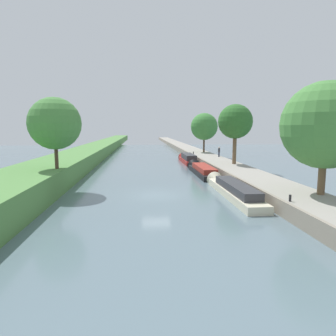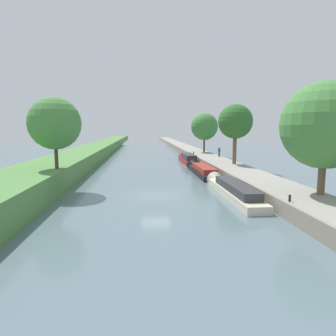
# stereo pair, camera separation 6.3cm
# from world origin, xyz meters

# --- Properties ---
(ground_plane) EXTENTS (160.00, 160.00, 0.00)m
(ground_plane) POSITION_xyz_m (0.00, 0.00, 0.00)
(ground_plane) COLOR slate
(left_grassy_bank) EXTENTS (6.04, 260.00, 2.16)m
(left_grassy_bank) POSITION_xyz_m (-11.21, 0.00, 1.08)
(left_grassy_bank) COLOR #518442
(left_grassy_bank) RESTS_ON ground_plane
(right_towpath) EXTENTS (4.31, 260.00, 1.06)m
(right_towpath) POSITION_xyz_m (10.34, 0.00, 0.53)
(right_towpath) COLOR gray
(right_towpath) RESTS_ON ground_plane
(stone_quay) EXTENTS (0.25, 260.00, 1.11)m
(stone_quay) POSITION_xyz_m (8.06, 0.00, 0.55)
(stone_quay) COLOR gray
(stone_quay) RESTS_ON ground_plane
(narrowboat_cream) EXTENTS (1.81, 12.67, 1.81)m
(narrowboat_cream) POSITION_xyz_m (6.67, -0.50, 0.52)
(narrowboat_cream) COLOR beige
(narrowboat_cream) RESTS_ON ground_plane
(narrowboat_black) EXTENTS (2.05, 11.93, 1.94)m
(narrowboat_black) POSITION_xyz_m (6.53, 12.05, 0.48)
(narrowboat_black) COLOR black
(narrowboat_black) RESTS_ON ground_plane
(narrowboat_red) EXTENTS (1.99, 10.69, 2.16)m
(narrowboat_red) POSITION_xyz_m (6.67, 24.80, 0.61)
(narrowboat_red) COLOR maroon
(narrowboat_red) RESTS_ON ground_plane
(tree_rightbank_near) EXTENTS (6.18, 6.18, 8.09)m
(tree_rightbank_near) POSITION_xyz_m (11.74, -5.47, 6.05)
(tree_rightbank_near) COLOR brown
(tree_rightbank_near) RESTS_ON right_towpath
(tree_rightbank_midnear) EXTENTS (4.57, 4.57, 7.95)m
(tree_rightbank_midnear) POSITION_xyz_m (11.24, 13.33, 6.69)
(tree_rightbank_midnear) COLOR brown
(tree_rightbank_midnear) RESTS_ON right_towpath
(tree_rightbank_midfar) EXTENTS (5.35, 5.35, 7.77)m
(tree_rightbank_midfar) POSITION_xyz_m (11.30, 33.19, 6.15)
(tree_rightbank_midfar) COLOR #4C3828
(tree_rightbank_midfar) RESTS_ON right_towpath
(tree_leftbank_downstream) EXTENTS (4.71, 4.71, 6.46)m
(tree_leftbank_downstream) POSITION_xyz_m (-8.99, 2.30, 6.26)
(tree_leftbank_downstream) COLOR #4C3828
(tree_leftbank_downstream) RESTS_ON left_grassy_bank
(person_walking) EXTENTS (0.34, 0.34, 1.66)m
(person_walking) POSITION_xyz_m (11.80, 23.33, 1.93)
(person_walking) COLOR #282D42
(person_walking) RESTS_ON right_towpath
(mooring_bollard_near) EXTENTS (0.16, 0.16, 0.45)m
(mooring_bollard_near) POSITION_xyz_m (8.49, -7.25, 1.28)
(mooring_bollard_near) COLOR black
(mooring_bollard_near) RESTS_ON right_towpath
(mooring_bollard_far) EXTENTS (0.16, 0.16, 0.45)m
(mooring_bollard_far) POSITION_xyz_m (8.49, 29.21, 1.28)
(mooring_bollard_far) COLOR black
(mooring_bollard_far) RESTS_ON right_towpath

